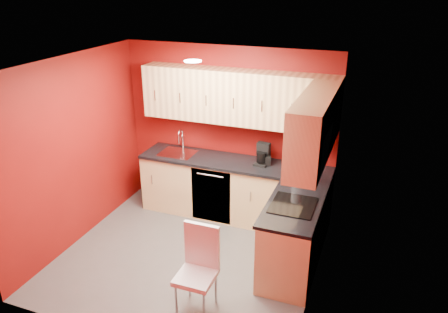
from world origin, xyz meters
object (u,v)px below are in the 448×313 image
Objects in this scene: sink at (178,151)px; paper_towel at (298,170)px; coffee_maker at (262,154)px; napkin_holder at (266,160)px; microwave at (308,147)px; dining_chair at (196,272)px.

sink is 1.62× the size of paper_towel.
sink reaches higher than coffee_maker.
sink is 3.91× the size of napkin_holder.
microwave reaches higher than paper_towel.
sink is at bearing -173.97° from coffee_maker.
sink reaches higher than paper_towel.
coffee_maker reaches higher than napkin_holder.
microwave is 2.37× the size of paper_towel.
napkin_holder reaches higher than dining_chair.
paper_towel is at bearing 107.01° from microwave.
paper_towel is 0.33× the size of dining_chair.
microwave is at bearing -25.60° from sink.
coffee_maker is 2.14m from dining_chair.
dining_chair is (-0.11, -2.06, -0.57)m from coffee_maker.
sink reaches higher than dining_chair.
sink is 2.40m from dining_chair.
paper_towel is at bearing -10.55° from sink.
sink is 1.31m from coffee_maker.
microwave is 1.44m from napkin_holder.
sink is at bearing 169.45° from paper_towel.
coffee_maker is 0.31× the size of dining_chair.
dining_chair is at bearing -59.75° from sink.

